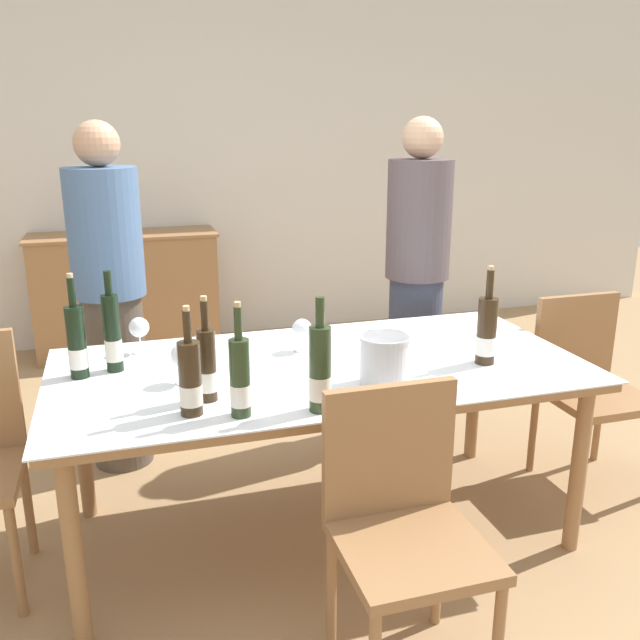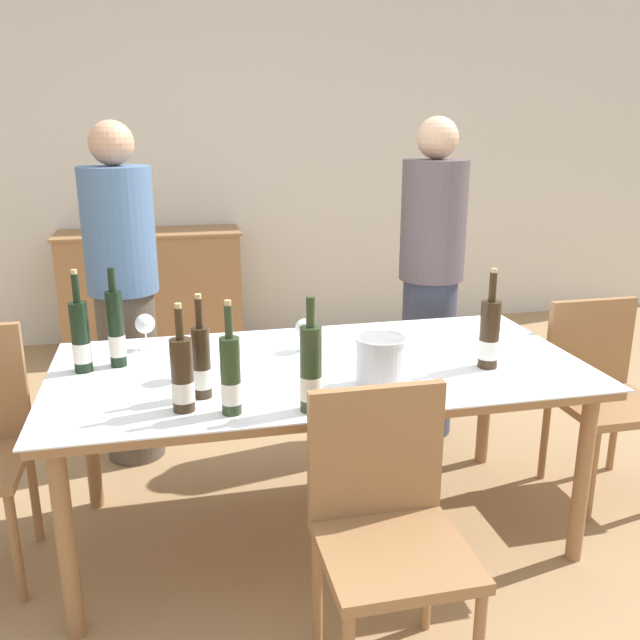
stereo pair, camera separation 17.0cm
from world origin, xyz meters
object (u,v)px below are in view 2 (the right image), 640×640
object	(u,v)px
dining_table	(320,379)
wine_glass_1	(145,325)
wine_bottle_1	(116,330)
chair_near_front	(386,517)
sideboard_cabinet	(153,290)
ice_bucket	(381,360)
wine_bottle_0	(81,338)
person_guest_left	(431,282)
wine_bottle_2	(182,376)
person_host	(124,298)
chair_right_end	(600,384)
wine_bottle_4	(231,377)
wine_bottle_3	(202,363)
wine_bottle_5	(311,371)
wine_bottle_6	(489,335)
wine_glass_2	(305,329)
wine_glass_0	(181,353)

from	to	relation	value
dining_table	wine_glass_1	xyz separation A→B (m)	(-0.65, 0.34, 0.16)
wine_bottle_1	chair_near_front	world-z (taller)	wine_bottle_1
sideboard_cabinet	ice_bucket	world-z (taller)	ice_bucket
wine_bottle_0	sideboard_cabinet	bearing A→B (deg)	85.13
wine_bottle_0	wine_bottle_1	world-z (taller)	wine_bottle_0
sideboard_cabinet	person_guest_left	bearing A→B (deg)	-51.13
wine_bottle_2	person_host	distance (m)	1.20
wine_glass_1	person_host	size ratio (longest dim) A/B	0.09
chair_right_end	person_host	world-z (taller)	person_host
chair_near_front	chair_right_end	world-z (taller)	chair_near_front
wine_bottle_4	sideboard_cabinet	bearing A→B (deg)	95.67
wine_bottle_1	wine_bottle_3	world-z (taller)	wine_bottle_1
wine_bottle_5	wine_glass_1	world-z (taller)	wine_bottle_5
wine_bottle_2	ice_bucket	bearing A→B (deg)	4.65
sideboard_cabinet	wine_bottle_1	bearing A→B (deg)	-92.00
wine_bottle_2	person_guest_left	size ratio (longest dim) A/B	0.22
wine_bottle_5	wine_glass_1	distance (m)	0.92
chair_right_end	dining_table	bearing A→B (deg)	-176.39
sideboard_cabinet	wine_bottle_6	world-z (taller)	wine_bottle_6
wine_bottle_5	wine_bottle_6	bearing A→B (deg)	18.18
wine_bottle_2	wine_bottle_3	world-z (taller)	wine_bottle_3
wine_bottle_1	wine_bottle_4	size ratio (longest dim) A/B	1.02
wine_bottle_3	wine_glass_2	world-z (taller)	wine_bottle_3
wine_bottle_0	wine_bottle_5	size ratio (longest dim) A/B	1.02
wine_bottle_5	wine_glass_1	bearing A→B (deg)	125.19
wine_bottle_2	wine_glass_1	bearing A→B (deg)	101.07
wine_bottle_5	wine_glass_0	distance (m)	0.54
wine_bottle_1	wine_bottle_5	distance (m)	0.85
wine_bottle_3	wine_glass_0	distance (m)	0.19
sideboard_cabinet	chair_right_end	size ratio (longest dim) A/B	1.50
wine_bottle_3	wine_bottle_6	xyz separation A→B (m)	(1.08, 0.05, 0.00)
ice_bucket	chair_near_front	bearing A→B (deg)	-105.02
ice_bucket	wine_bottle_0	world-z (taller)	wine_bottle_0
dining_table	wine_glass_0	size ratio (longest dim) A/B	13.65
chair_near_front	wine_bottle_6	bearing A→B (deg)	44.01
wine_bottle_1	wine_bottle_3	bearing A→B (deg)	-52.17
wine_bottle_2	wine_glass_1	size ratio (longest dim) A/B	2.41
wine_bottle_6	wine_bottle_1	bearing A→B (deg)	166.52
wine_bottle_3	wine_glass_1	distance (m)	0.59
sideboard_cabinet	wine_glass_0	bearing A→B (deg)	-86.75
sideboard_cabinet	wine_bottle_0	xyz separation A→B (m)	(-0.21, -2.46, 0.42)
wine_bottle_2	wine_bottle_0	bearing A→B (deg)	128.35
ice_bucket	wine_glass_1	size ratio (longest dim) A/B	1.23
wine_glass_0	person_host	size ratio (longest dim) A/B	0.09
wine_bottle_0	wine_bottle_3	bearing A→B (deg)	-39.67
wine_glass_1	wine_bottle_6	bearing A→B (deg)	-21.82
wine_bottle_0	wine_bottle_1	distance (m)	0.13
sideboard_cabinet	wine_bottle_4	world-z (taller)	wine_bottle_4
dining_table	wine_bottle_4	size ratio (longest dim) A/B	5.40
sideboard_cabinet	person_host	world-z (taller)	person_host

